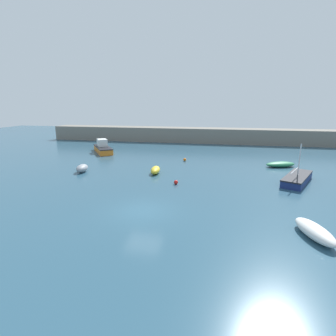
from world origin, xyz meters
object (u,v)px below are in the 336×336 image
(dinghy_near_pier, at_px, (82,168))
(mooring_buoy_red, at_px, (176,182))
(fishing_dinghy_green, at_px, (155,170))
(sailboat_short_mast, at_px, (297,179))
(rowboat_blue_near, at_px, (315,231))
(cabin_cruiser_white, at_px, (103,148))
(rowboat_white_midwater, at_px, (280,164))
(mooring_buoy_orange, at_px, (185,160))

(dinghy_near_pier, xyz_separation_m, mooring_buoy_red, (10.54, -2.33, -0.21))
(fishing_dinghy_green, relative_size, sailboat_short_mast, 0.43)
(sailboat_short_mast, bearing_deg, dinghy_near_pier, 116.62)
(dinghy_near_pier, bearing_deg, fishing_dinghy_green, -91.05)
(fishing_dinghy_green, relative_size, rowboat_blue_near, 0.71)
(fishing_dinghy_green, relative_size, cabin_cruiser_white, 0.40)
(fishing_dinghy_green, bearing_deg, sailboat_short_mast, -98.55)
(cabin_cruiser_white, bearing_deg, mooring_buoy_red, 9.58)
(fishing_dinghy_green, relative_size, dinghy_near_pier, 1.14)
(fishing_dinghy_green, height_order, mooring_buoy_red, fishing_dinghy_green)
(rowboat_white_midwater, xyz_separation_m, dinghy_near_pier, (-21.20, -6.67, 0.11))
(dinghy_near_pier, height_order, mooring_buoy_orange, dinghy_near_pier)
(mooring_buoy_red, height_order, mooring_buoy_orange, mooring_buoy_red)
(rowboat_blue_near, relative_size, mooring_buoy_orange, 9.17)
(cabin_cruiser_white, xyz_separation_m, sailboat_short_mast, (24.28, -10.85, -0.27))
(fishing_dinghy_green, xyz_separation_m, mooring_buoy_orange, (2.17, 6.56, -0.17))
(cabin_cruiser_white, relative_size, mooring_buoy_red, 15.70)
(rowboat_white_midwater, bearing_deg, cabin_cruiser_white, -30.80)
(fishing_dinghy_green, bearing_deg, mooring_buoy_orange, -24.29)
(rowboat_white_midwater, distance_m, rowboat_blue_near, 17.10)
(fishing_dinghy_green, xyz_separation_m, mooring_buoy_red, (2.75, -3.32, -0.17))
(fishing_dinghy_green, xyz_separation_m, cabin_cruiser_white, (-10.67, 10.24, 0.29))
(fishing_dinghy_green, distance_m, cabin_cruiser_white, 14.80)
(fishing_dinghy_green, distance_m, mooring_buoy_orange, 6.91)
(fishing_dinghy_green, relative_size, mooring_buoy_red, 6.34)
(rowboat_white_midwater, height_order, sailboat_short_mast, sailboat_short_mast)
(rowboat_blue_near, bearing_deg, dinghy_near_pier, -134.62)
(fishing_dinghy_green, distance_m, mooring_buoy_red, 4.31)
(sailboat_short_mast, height_order, rowboat_blue_near, sailboat_short_mast)
(fishing_dinghy_green, relative_size, mooring_buoy_orange, 6.50)
(sailboat_short_mast, relative_size, mooring_buoy_red, 14.78)
(fishing_dinghy_green, relative_size, rowboat_white_midwater, 0.65)
(dinghy_near_pier, xyz_separation_m, rowboat_blue_near, (19.59, -10.35, -0.04))
(cabin_cruiser_white, xyz_separation_m, rowboat_white_midwater, (24.08, -4.57, -0.36))
(dinghy_near_pier, height_order, rowboat_blue_near, dinghy_near_pier)
(dinghy_near_pier, relative_size, mooring_buoy_orange, 5.69)
(cabin_cruiser_white, xyz_separation_m, mooring_buoy_red, (13.42, -13.56, -0.46))
(rowboat_white_midwater, distance_m, sailboat_short_mast, 6.29)
(rowboat_blue_near, bearing_deg, fishing_dinghy_green, -150.66)
(rowboat_blue_near, bearing_deg, cabin_cruiser_white, -150.62)
(rowboat_blue_near, xyz_separation_m, mooring_buoy_red, (-9.04, 8.03, -0.17))
(dinghy_near_pier, relative_size, mooring_buoy_red, 5.56)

